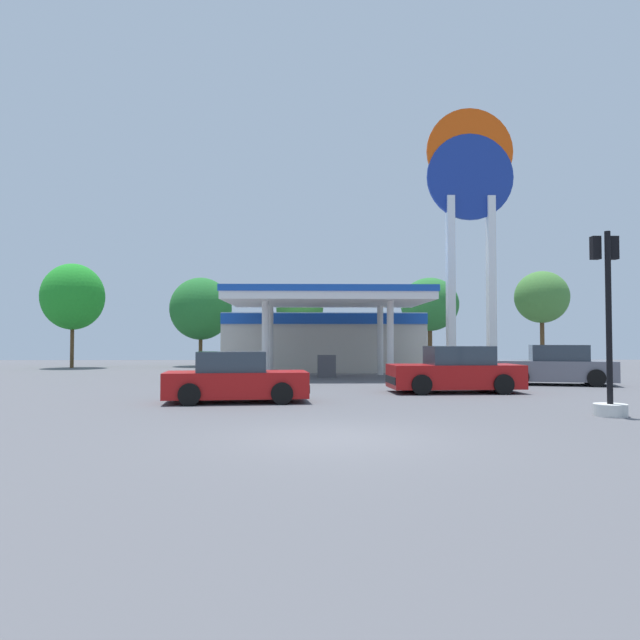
% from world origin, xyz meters
% --- Properties ---
extents(ground_plane, '(90.00, 90.00, 0.00)m').
position_xyz_m(ground_plane, '(0.00, 0.00, 0.00)').
color(ground_plane, '#56565B').
rests_on(ground_plane, ground).
extents(gas_station, '(11.62, 13.58, 4.31)m').
position_xyz_m(gas_station, '(0.40, 24.15, 2.05)').
color(gas_station, beige).
rests_on(gas_station, ground).
extents(station_pole_sign, '(4.59, 0.56, 14.17)m').
position_xyz_m(station_pole_sign, '(8.07, 19.80, 9.20)').
color(station_pole_sign, white).
rests_on(station_pole_sign, ground).
extents(car_0, '(4.64, 2.27, 1.63)m').
position_xyz_m(car_0, '(4.63, 9.60, 0.74)').
color(car_0, black).
rests_on(car_0, ground).
extents(car_1, '(4.93, 3.07, 1.64)m').
position_xyz_m(car_1, '(9.69, 13.18, 0.74)').
color(car_1, black).
rests_on(car_1, ground).
extents(car_2, '(4.35, 2.26, 1.50)m').
position_xyz_m(car_2, '(-2.69, 6.47, 0.68)').
color(car_2, black).
rests_on(car_2, ground).
extents(traffic_signal_1, '(0.78, 0.78, 4.49)m').
position_xyz_m(traffic_signal_1, '(6.75, 3.05, 1.52)').
color(traffic_signal_1, silver).
rests_on(traffic_signal_1, ground).
extents(tree_0, '(4.12, 4.12, 6.98)m').
position_xyz_m(tree_0, '(-16.28, 28.81, 4.76)').
color(tree_0, brown).
rests_on(tree_0, ground).
extents(tree_1, '(4.41, 4.41, 6.33)m').
position_xyz_m(tree_1, '(-8.19, 31.41, 4.10)').
color(tree_1, brown).
rests_on(tree_1, ground).
extents(tree_2, '(3.31, 3.31, 5.79)m').
position_xyz_m(tree_2, '(-1.10, 30.50, 4.09)').
color(tree_2, brown).
rests_on(tree_2, ground).
extents(tree_3, '(4.17, 4.17, 6.36)m').
position_xyz_m(tree_3, '(8.27, 31.35, 4.43)').
color(tree_3, brown).
rests_on(tree_3, ground).
extents(tree_4, '(3.62, 3.62, 6.56)m').
position_xyz_m(tree_4, '(15.42, 28.82, 4.77)').
color(tree_4, brown).
rests_on(tree_4, ground).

